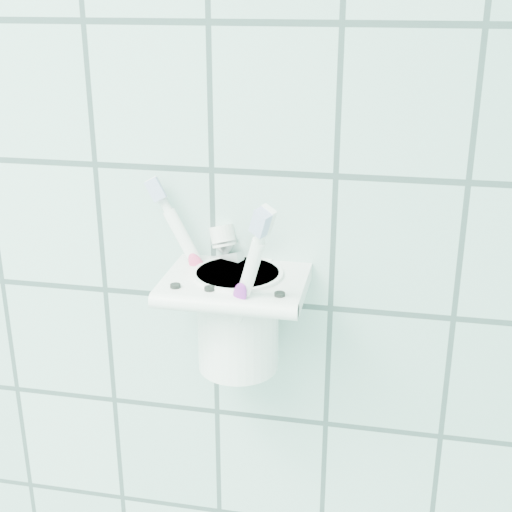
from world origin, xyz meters
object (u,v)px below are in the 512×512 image
at_px(toothbrush_pink, 244,261).
at_px(toothbrush_blue, 247,269).
at_px(cup, 238,316).
at_px(toothbrush_orange, 221,268).
at_px(toothpaste_tube, 244,285).
at_px(holder_bracket, 236,285).

xyz_separation_m(toothbrush_pink, toothbrush_blue, (0.00, -0.00, -0.01)).
relative_size(toothbrush_pink, toothbrush_blue, 1.09).
bearing_deg(cup, toothbrush_blue, 57.57).
bearing_deg(toothbrush_orange, cup, 75.43).
height_order(cup, toothbrush_blue, toothbrush_blue).
height_order(toothbrush_blue, toothbrush_orange, toothbrush_orange).
xyz_separation_m(toothbrush_blue, toothpaste_tube, (-0.00, -0.00, -0.02)).
distance_m(holder_bracket, toothpaste_tube, 0.02).
relative_size(holder_bracket, toothbrush_blue, 0.76).
height_order(cup, toothpaste_tube, toothpaste_tube).
bearing_deg(toothpaste_tube, toothbrush_pink, 115.28).
relative_size(cup, toothpaste_tube, 0.71).
relative_size(cup, toothbrush_blue, 0.57).
xyz_separation_m(cup, toothbrush_blue, (0.01, 0.01, 0.05)).
bearing_deg(cup, toothpaste_tube, 63.09).
xyz_separation_m(cup, toothbrush_orange, (-0.01, -0.01, 0.06)).
bearing_deg(toothbrush_orange, holder_bracket, 66.75).
relative_size(toothbrush_blue, toothbrush_orange, 0.90).
xyz_separation_m(holder_bracket, toothbrush_blue, (0.01, 0.02, 0.01)).
bearing_deg(holder_bracket, cup, 79.20).
relative_size(holder_bracket, toothbrush_orange, 0.68).
xyz_separation_m(toothbrush_blue, toothbrush_orange, (-0.02, -0.03, 0.01)).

